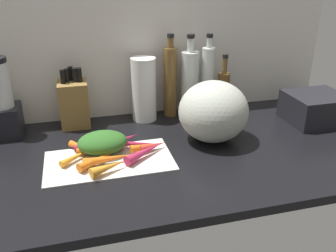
{
  "coord_description": "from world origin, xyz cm",
  "views": [
    {
      "loc": [
        -27.11,
        -112.05,
        61.51
      ],
      "look_at": [
        2.74,
        0.53,
        8.97
      ],
      "focal_mm": 38.72,
      "sensor_mm": 36.0,
      "label": 1
    }
  ],
  "objects_px": {
    "carrot_6": "(145,151)",
    "carrot_1": "(97,160)",
    "carrot_10": "(79,155)",
    "dish_rack": "(315,108)",
    "carrot_4": "(110,159)",
    "bottle_0": "(170,81)",
    "carrot_2": "(108,167)",
    "knife_block": "(74,103)",
    "bottle_3": "(223,91)",
    "carrot_5": "(147,146)",
    "paper_towel_roll": "(143,90)",
    "winter_squash": "(213,112)",
    "carrot_11": "(129,144)",
    "blender_appliance": "(1,103)",
    "carrot_9": "(153,146)",
    "bottle_2": "(208,80)",
    "cutting_board": "(109,160)",
    "carrot_3": "(95,151)",
    "carrot_0": "(94,145)",
    "bottle_1": "(190,83)",
    "carrot_8": "(121,140)",
    "carrot_7": "(84,148)"
  },
  "relations": [
    {
      "from": "carrot_6",
      "to": "bottle_2",
      "type": "relative_size",
      "value": 0.5
    },
    {
      "from": "bottle_1",
      "to": "bottle_0",
      "type": "bearing_deg",
      "value": 170.21
    },
    {
      "from": "carrot_6",
      "to": "carrot_1",
      "type": "bearing_deg",
      "value": -175.18
    },
    {
      "from": "carrot_11",
      "to": "blender_appliance",
      "type": "height_order",
      "value": "blender_appliance"
    },
    {
      "from": "winter_squash",
      "to": "dish_rack",
      "type": "distance_m",
      "value": 0.49
    },
    {
      "from": "carrot_6",
      "to": "bottle_0",
      "type": "distance_m",
      "value": 0.42
    },
    {
      "from": "paper_towel_roll",
      "to": "bottle_2",
      "type": "relative_size",
      "value": 0.76
    },
    {
      "from": "bottle_2",
      "to": "blender_appliance",
      "type": "bearing_deg",
      "value": -179.17
    },
    {
      "from": "winter_squash",
      "to": "paper_towel_roll",
      "type": "distance_m",
      "value": 0.34
    },
    {
      "from": "winter_squash",
      "to": "cutting_board",
      "type": "bearing_deg",
      "value": -170.31
    },
    {
      "from": "carrot_7",
      "to": "carrot_4",
      "type": "bearing_deg",
      "value": -53.11
    },
    {
      "from": "carrot_6",
      "to": "carrot_9",
      "type": "xyz_separation_m",
      "value": [
        0.04,
        0.04,
        -0.0
      ]
    },
    {
      "from": "carrot_7",
      "to": "knife_block",
      "type": "xyz_separation_m",
      "value": [
        -0.02,
        0.26,
        0.08
      ]
    },
    {
      "from": "carrot_4",
      "to": "bottle_0",
      "type": "distance_m",
      "value": 0.5
    },
    {
      "from": "carrot_11",
      "to": "carrot_9",
      "type": "bearing_deg",
      "value": -22.58
    },
    {
      "from": "carrot_2",
      "to": "knife_block",
      "type": "distance_m",
      "value": 0.44
    },
    {
      "from": "paper_towel_roll",
      "to": "bottle_1",
      "type": "bearing_deg",
      "value": 1.41
    },
    {
      "from": "carrot_5",
      "to": "carrot_10",
      "type": "bearing_deg",
      "value": -179.37
    },
    {
      "from": "carrot_5",
      "to": "carrot_7",
      "type": "bearing_deg",
      "value": 168.31
    },
    {
      "from": "blender_appliance",
      "to": "paper_towel_roll",
      "type": "relative_size",
      "value": 1.15
    },
    {
      "from": "carrot_11",
      "to": "bottle_1",
      "type": "bearing_deg",
      "value": 40.51
    },
    {
      "from": "carrot_0",
      "to": "cutting_board",
      "type": "bearing_deg",
      "value": -67.16
    },
    {
      "from": "cutting_board",
      "to": "carrot_1",
      "type": "relative_size",
      "value": 3.02
    },
    {
      "from": "winter_squash",
      "to": "carrot_8",
      "type": "bearing_deg",
      "value": 174.86
    },
    {
      "from": "carrot_4",
      "to": "carrot_5",
      "type": "bearing_deg",
      "value": 23.64
    },
    {
      "from": "bottle_0",
      "to": "bottle_3",
      "type": "height_order",
      "value": "bottle_0"
    },
    {
      "from": "carrot_5",
      "to": "paper_towel_roll",
      "type": "height_order",
      "value": "paper_towel_roll"
    },
    {
      "from": "bottle_2",
      "to": "bottle_3",
      "type": "relative_size",
      "value": 1.33
    },
    {
      "from": "carrot_8",
      "to": "bottle_1",
      "type": "xyz_separation_m",
      "value": [
        0.34,
        0.23,
        0.12
      ]
    },
    {
      "from": "knife_block",
      "to": "carrot_1",
      "type": "bearing_deg",
      "value": -81.41
    },
    {
      "from": "carrot_10",
      "to": "bottle_3",
      "type": "relative_size",
      "value": 0.58
    },
    {
      "from": "carrot_2",
      "to": "blender_appliance",
      "type": "bearing_deg",
      "value": 132.15
    },
    {
      "from": "carrot_11",
      "to": "cutting_board",
      "type": "bearing_deg",
      "value": -140.28
    },
    {
      "from": "carrot_4",
      "to": "carrot_11",
      "type": "xyz_separation_m",
      "value": [
        0.08,
        0.09,
        0.0
      ]
    },
    {
      "from": "carrot_8",
      "to": "paper_towel_roll",
      "type": "distance_m",
      "value": 0.29
    },
    {
      "from": "carrot_10",
      "to": "blender_appliance",
      "type": "distance_m",
      "value": 0.4
    },
    {
      "from": "carrot_0",
      "to": "blender_appliance",
      "type": "relative_size",
      "value": 0.46
    },
    {
      "from": "winter_squash",
      "to": "dish_rack",
      "type": "relative_size",
      "value": 1.12
    },
    {
      "from": "carrot_0",
      "to": "bottle_0",
      "type": "bearing_deg",
      "value": 34.87
    },
    {
      "from": "bottle_1",
      "to": "bottle_3",
      "type": "xyz_separation_m",
      "value": [
        0.15,
        -0.02,
        -0.05
      ]
    },
    {
      "from": "carrot_9",
      "to": "dish_rack",
      "type": "xyz_separation_m",
      "value": [
        0.72,
        0.09,
        0.04
      ]
    },
    {
      "from": "carrot_6",
      "to": "knife_block",
      "type": "distance_m",
      "value": 0.42
    },
    {
      "from": "carrot_0",
      "to": "carrot_11",
      "type": "distance_m",
      "value": 0.13
    },
    {
      "from": "carrot_1",
      "to": "knife_block",
      "type": "distance_m",
      "value": 0.38
    },
    {
      "from": "carrot_10",
      "to": "dish_rack",
      "type": "height_order",
      "value": "dish_rack"
    },
    {
      "from": "carrot_11",
      "to": "winter_squash",
      "type": "height_order",
      "value": "winter_squash"
    },
    {
      "from": "carrot_5",
      "to": "carrot_6",
      "type": "bearing_deg",
      "value": -109.25
    },
    {
      "from": "carrot_11",
      "to": "carrot_5",
      "type": "bearing_deg",
      "value": -25.32
    },
    {
      "from": "carrot_3",
      "to": "carrot_11",
      "type": "relative_size",
      "value": 0.69
    },
    {
      "from": "carrot_2",
      "to": "paper_towel_roll",
      "type": "xyz_separation_m",
      "value": [
        0.2,
        0.41,
        0.11
      ]
    }
  ]
}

